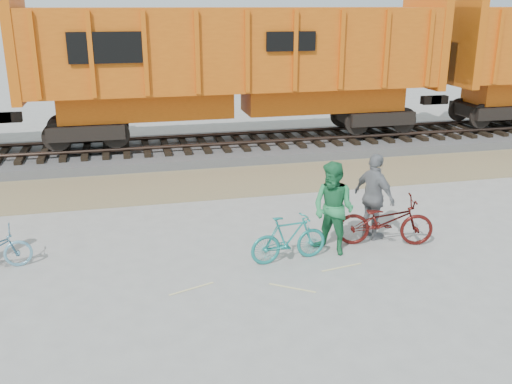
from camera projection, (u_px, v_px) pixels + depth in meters
ground at (237, 265)px, 11.37m from camera, size 120.00×120.00×0.00m
gravel_strip at (199, 184)px, 16.45m from camera, size 120.00×3.00×0.02m
ballast_bed at (184, 150)px, 19.64m from camera, size 120.00×4.00×0.30m
track at (184, 141)px, 19.54m from camera, size 120.00×2.60×0.24m
hopper_car_center at (237, 65)px, 19.15m from camera, size 14.00×3.13×4.65m
bicycle_teal at (289, 238)px, 11.41m from camera, size 1.67×0.66×0.98m
bicycle_maroon at (385, 221)px, 12.19m from camera, size 2.16×1.20×1.08m
person_man at (333, 209)px, 11.66m from camera, size 1.16×1.20×1.94m
person_woman at (374, 197)px, 12.40m from camera, size 0.84×1.22×1.92m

